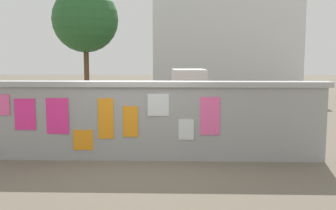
{
  "coord_description": "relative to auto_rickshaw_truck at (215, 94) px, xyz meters",
  "views": [
    {
      "loc": [
        0.92,
        -9.2,
        2.44
      ],
      "look_at": [
        0.59,
        1.89,
        1.03
      ],
      "focal_mm": 43.66,
      "sensor_mm": 36.0,
      "label": 1
    }
  ],
  "objects": [
    {
      "name": "tree_roadside",
      "position": [
        -6.03,
        5.1,
        3.2
      ],
      "size": [
        3.27,
        3.27,
        5.75
      ],
      "color": "brown",
      "rests_on": "ground"
    },
    {
      "name": "building_background",
      "position": [
        1.67,
        13.25,
        2.7
      ],
      "size": [
        9.7,
        6.32,
        7.17
      ],
      "color": "silver",
      "rests_on": "ground"
    },
    {
      "name": "person_walking",
      "position": [
        1.32,
        -5.26,
        0.09
      ],
      "size": [
        0.48,
        0.48,
        1.62
      ],
      "color": "yellow",
      "rests_on": "ground"
    },
    {
      "name": "bicycle_near",
      "position": [
        -5.09,
        -2.79,
        -0.54
      ],
      "size": [
        1.71,
        0.44,
        0.95
      ],
      "color": "black",
      "rests_on": "ground"
    },
    {
      "name": "poster_wall",
      "position": [
        -2.24,
        -6.17,
        0.03
      ],
      "size": [
        8.58,
        0.42,
        1.81
      ],
      "color": "#9A9A9A",
      "rests_on": "ground"
    },
    {
      "name": "motorcycle",
      "position": [
        -2.34,
        -2.28,
        -0.44
      ],
      "size": [
        1.9,
        0.56,
        0.87
      ],
      "color": "black",
      "rests_on": "ground"
    },
    {
      "name": "auto_rickshaw_truck",
      "position": [
        0.0,
        0.0,
        0.0
      ],
      "size": [
        3.72,
        1.8,
        1.85
      ],
      "color": "black",
      "rests_on": "ground"
    },
    {
      "name": "ground",
      "position": [
        -2.23,
        1.83,
        -0.9
      ],
      "size": [
        60.0,
        60.0,
        0.0
      ],
      "primitive_type": "plane",
      "color": "#6B6051"
    }
  ]
}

